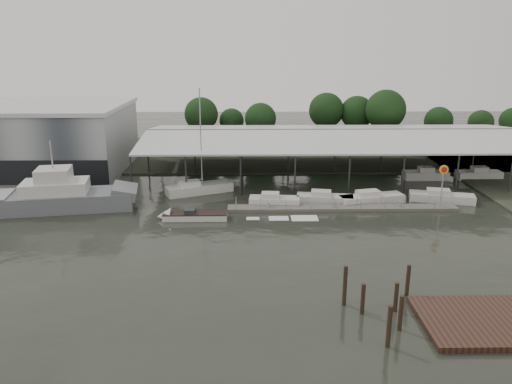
{
  "coord_description": "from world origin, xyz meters",
  "views": [
    {
      "loc": [
        3.58,
        -47.61,
        19.63
      ],
      "look_at": [
        4.44,
        9.34,
        2.5
      ],
      "focal_mm": 35.0,
      "sensor_mm": 36.0,
      "label": 1
    }
  ],
  "objects_px": {
    "grey_trawler": "(66,196)",
    "white_sailboat": "(198,188)",
    "shell_fuel_sign": "(443,178)",
    "speedboat_underway": "(189,216)"
  },
  "relations": [
    {
      "from": "shell_fuel_sign",
      "to": "speedboat_underway",
      "type": "relative_size",
      "value": 0.29
    },
    {
      "from": "shell_fuel_sign",
      "to": "white_sailboat",
      "type": "xyz_separation_m",
      "value": [
        -30.29,
        7.35,
        -3.26
      ]
    },
    {
      "from": "grey_trawler",
      "to": "speedboat_underway",
      "type": "height_order",
      "value": "grey_trawler"
    },
    {
      "from": "speedboat_underway",
      "to": "grey_trawler",
      "type": "bearing_deg",
      "value": -14.59
    },
    {
      "from": "white_sailboat",
      "to": "speedboat_underway",
      "type": "distance_m",
      "value": 10.46
    },
    {
      "from": "shell_fuel_sign",
      "to": "white_sailboat",
      "type": "height_order",
      "value": "white_sailboat"
    },
    {
      "from": "grey_trawler",
      "to": "white_sailboat",
      "type": "relative_size",
      "value": 1.22
    },
    {
      "from": "shell_fuel_sign",
      "to": "speedboat_underway",
      "type": "bearing_deg",
      "value": -174.13
    },
    {
      "from": "shell_fuel_sign",
      "to": "grey_trawler",
      "type": "bearing_deg",
      "value": 178.93
    },
    {
      "from": "grey_trawler",
      "to": "white_sailboat",
      "type": "distance_m",
      "value": 16.83
    }
  ]
}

